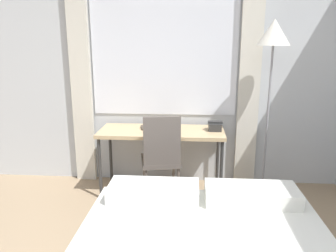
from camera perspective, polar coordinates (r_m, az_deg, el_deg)
name	(u,v)px	position (r m, az deg, el deg)	size (l,w,h in m)	color
wall_back_with_window	(175,72)	(3.90, 1.18, 9.39)	(4.92, 0.13, 2.70)	silver
desk	(162,135)	(3.68, -1.11, -1.58)	(1.39, 0.56, 0.74)	tan
desk_chair	(161,155)	(3.47, -1.22, -5.03)	(0.47, 0.47, 0.98)	#59514C
standing_lamp	(273,50)	(3.59, 17.78, 12.55)	(0.34, 0.34, 1.92)	#4C4C51
telephone	(215,126)	(3.68, 8.18, -0.05)	(0.16, 0.15, 0.11)	#2D2D2D
book	(153,127)	(3.74, -2.55, -0.21)	(0.31, 0.22, 0.02)	#4C4238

